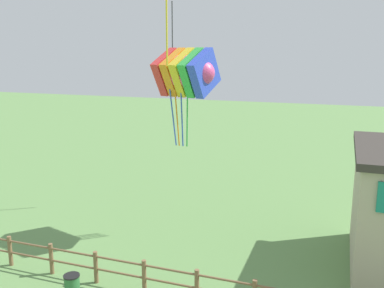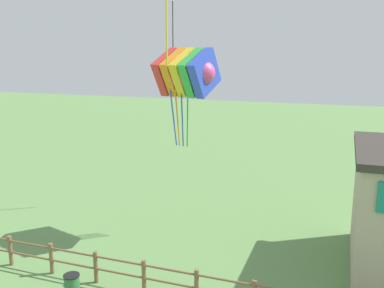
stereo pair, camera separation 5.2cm
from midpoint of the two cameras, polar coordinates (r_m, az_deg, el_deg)
The scene contains 3 objects.
wooden_fence at distance 13.60m, azimuth -2.88°, elevation -17.57°, with size 15.70×0.14×1.08m.
trash_bin at distance 14.02m, azimuth -15.58°, elevation -17.96°, with size 0.49×0.49×0.84m.
kite_rainbow_parafoil at distance 17.12m, azimuth -0.68°, elevation 9.51°, with size 2.97×2.50×3.95m.
Camera 2 is at (4.63, -3.65, 7.36)m, focal length 40.00 mm.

